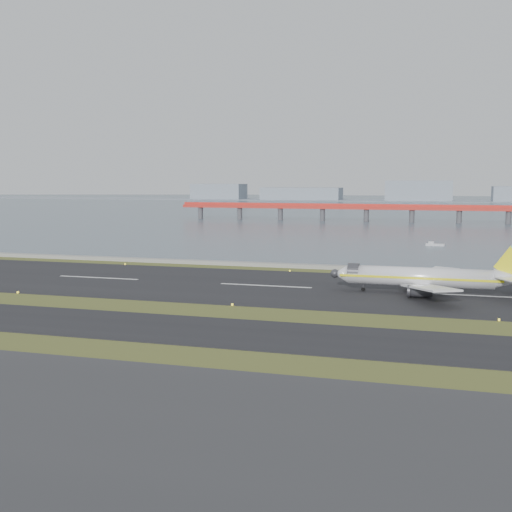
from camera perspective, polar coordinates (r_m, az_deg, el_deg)
name	(u,v)px	position (r m, az deg, el deg)	size (l,w,h in m)	color
ground	(218,314)	(108.58, -3.37, -5.19)	(1000.00, 1000.00, 0.00)	#384C1B
apron_strip	(5,440)	(61.73, -21.41, -15.01)	(1000.00, 50.00, 0.10)	#2E2F31
taxiway_strip	(192,330)	(97.62, -5.75, -6.54)	(1000.00, 18.00, 0.10)	black
runway_strip	(266,286)	(136.70, 0.86, -2.67)	(1000.00, 45.00, 0.10)	black
seawall	(296,266)	(165.43, 3.62, -0.88)	(1000.00, 2.50, 1.00)	gray
bay_water	(399,207)	(561.60, 12.63, 4.31)	(1400.00, 800.00, 1.30)	#4C5C6C
red_pier	(412,209)	(350.70, 13.70, 4.09)	(260.00, 5.00, 10.20)	red
far_shoreline	(422,195)	(720.54, 14.56, 5.24)	(1400.00, 80.00, 60.50)	gray
airliner	(427,277)	(130.36, 14.99, -1.85)	(38.52, 32.89, 12.80)	white
workboat_near	(434,245)	(228.36, 15.58, 0.99)	(6.34, 2.44, 1.51)	silver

